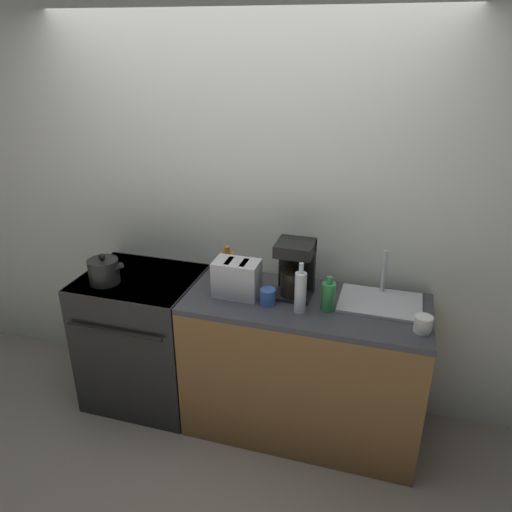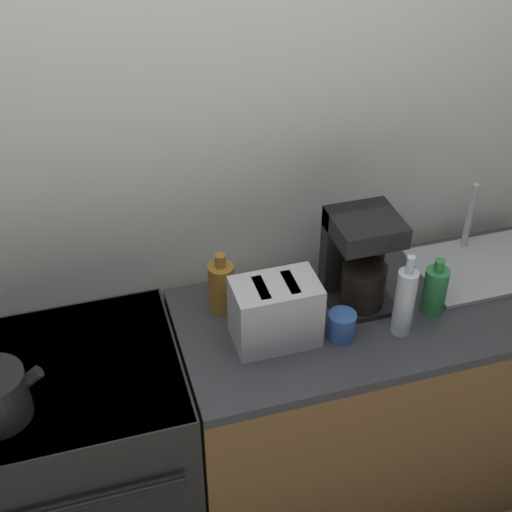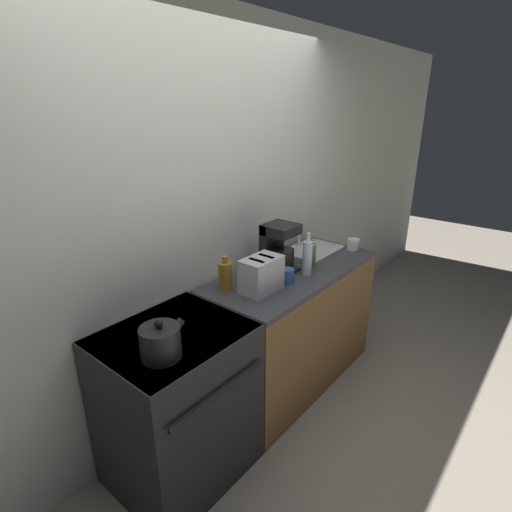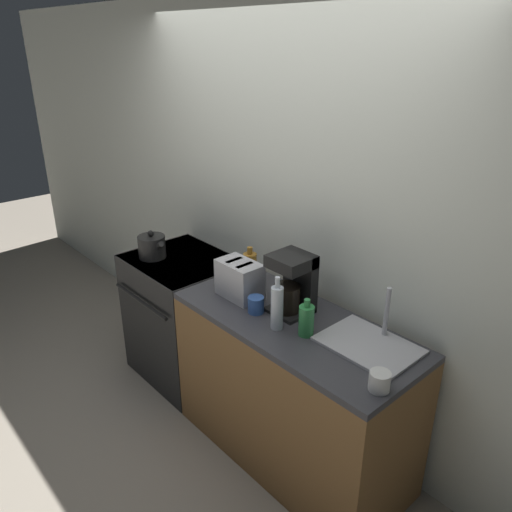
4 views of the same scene
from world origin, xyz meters
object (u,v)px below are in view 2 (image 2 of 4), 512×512
Objects in this scene: toaster at (275,312)px; bottle_clear at (405,301)px; bottle_green at (435,290)px; coffee_maker at (359,257)px; bottle_amber at (221,287)px; stove at (79,466)px; cup_blue at (342,326)px.

toaster is 0.41m from bottle_clear.
bottle_clear is (-0.15, -0.07, 0.04)m from bottle_green.
coffee_maker reaches higher than toaster.
bottle_clear is at bearing -27.42° from bottle_amber.
stove is at bearing 173.41° from bottle_clear.
coffee_maker is at bearing 110.79° from bottle_clear.
bottle_amber is at bearing 14.86° from stove.
cup_blue is at bearing -173.56° from bottle_green.
bottle_green reaches higher than cup_blue.
bottle_green is (0.22, -0.13, -0.09)m from coffee_maker.
toaster reaches higher than cup_blue.
bottle_amber is at bearing 143.44° from cup_blue.
stove is 3.11× the size of bottle_clear.
cup_blue is at bearing -36.56° from bottle_amber.
bottle_clear is (0.40, -0.08, 0.01)m from toaster.
bottle_clear reaches higher than bottle_amber.
toaster is at bearing -56.61° from bottle_amber.
cup_blue reaches higher than stove.
bottle_green is 0.17m from bottle_clear.
bottle_green is at bearing -2.73° from stove.
coffee_maker is at bearing -9.70° from bottle_amber.
stove is 1.19m from coffee_maker.
coffee_maker reaches higher than bottle_amber.
bottle_clear reaches higher than cup_blue.
bottle_clear is (0.07, -0.20, -0.05)m from coffee_maker.
coffee_maker is 1.15× the size of bottle_clear.
stove is 0.89m from toaster.
bottle_amber is 0.41m from cup_blue.
bottle_amber is at bearing 162.95° from bottle_green.
stove is 1.02m from cup_blue.
toaster is 1.30× the size of bottle_green.
toaster is at bearing -3.60° from stove.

